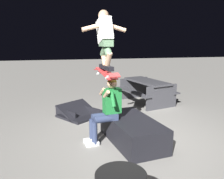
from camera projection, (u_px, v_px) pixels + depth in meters
ground_plane at (133, 138)px, 5.01m from camera, size 40.00×40.00×0.00m
ledge_box_main at (132, 131)px, 4.78m from camera, size 1.74×1.06×0.48m
person_sitting_on_ledge at (107, 107)px, 4.71m from camera, size 0.60×0.78×1.32m
skateboard at (106, 73)px, 4.58m from camera, size 1.04×0.34×0.15m
skater_airborne at (105, 37)px, 4.49m from camera, size 0.63×0.89×1.12m
kicker_ramp at (80, 114)px, 6.41m from camera, size 1.32×1.33×0.44m
picnic_table_back at (147, 88)px, 7.69m from camera, size 1.99×1.74×0.75m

